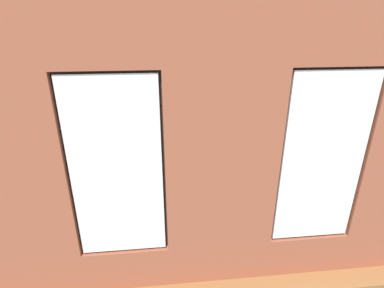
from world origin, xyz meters
name	(u,v)px	position (x,y,z in m)	size (l,w,h in m)	color
ground_plane	(196,184)	(0.00, 0.00, -0.05)	(6.44, 5.60, 0.10)	brown
brick_wall_with_windows	(223,156)	(0.00, 2.42, 1.71)	(5.84, 0.30, 3.44)	#9E5138
white_wall_right	(27,108)	(2.87, 0.20, 1.72)	(0.10, 4.60, 3.44)	silver
couch_by_window	(162,227)	(0.70, 1.77, 0.33)	(1.87, 0.87, 0.80)	black
couch_left	(313,174)	(-2.22, 0.51, 0.33)	(0.89, 1.93, 0.80)	black
coffee_table	(175,157)	(0.39, -0.40, 0.39)	(1.56, 0.82, 0.44)	#A87547
cup_ceramic	(165,152)	(0.59, -0.50, 0.48)	(0.07, 0.07, 0.09)	#4C4C51
table_plant_small	(152,153)	(0.86, -0.28, 0.58)	(0.16, 0.16, 0.26)	#9E5638
remote_silver	(175,155)	(0.39, -0.40, 0.45)	(0.05, 0.17, 0.02)	#B2B2B7
media_console	(66,172)	(2.57, -0.21, 0.27)	(1.24, 0.42, 0.53)	black
tv_flatscreen	(61,140)	(2.57, -0.21, 0.96)	(1.23, 0.20, 0.84)	black
papasan_chair	(142,136)	(1.13, -1.56, 0.45)	(1.12, 1.12, 0.70)	olive
potted_plant_corner_far_left	(372,195)	(-2.37, 1.87, 0.72)	(0.65, 0.65, 1.10)	#47423D
potted_plant_between_couches	(256,196)	(-0.68, 1.72, 0.72)	(0.81, 1.02, 1.21)	#9E5638
potted_plant_near_tv	(81,191)	(2.02, 0.86, 0.46)	(0.46, 0.46, 0.71)	beige
potted_plant_beside_window_right	(73,221)	(1.88, 1.86, 0.59)	(1.04, 1.03, 1.26)	gray
potted_plant_corner_near_left	(278,116)	(-2.37, -1.82, 0.75)	(1.12, 1.05, 1.32)	brown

